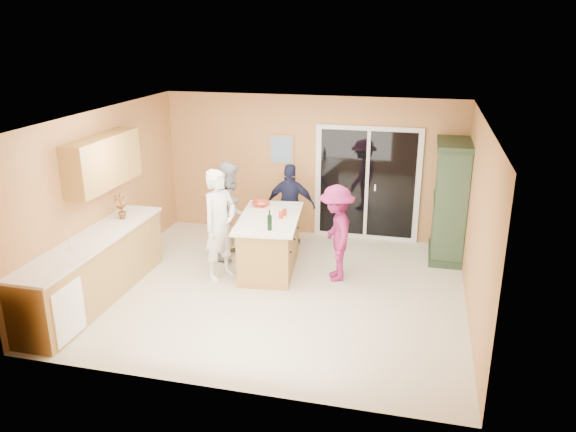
% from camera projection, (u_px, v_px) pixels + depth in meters
% --- Properties ---
extents(floor, '(5.50, 5.50, 0.00)m').
position_uv_depth(floor, '(277.00, 289.00, 8.45)').
color(floor, beige).
rests_on(floor, ground).
extents(ceiling, '(5.50, 5.00, 0.10)m').
position_uv_depth(ceiling, '(276.00, 117.00, 7.61)').
color(ceiling, silver).
rests_on(ceiling, wall_back).
extents(wall_back, '(5.50, 0.10, 2.60)m').
position_uv_depth(wall_back, '(311.00, 167.00, 10.33)').
color(wall_back, '#EC9861').
rests_on(wall_back, ground).
extents(wall_front, '(5.50, 0.10, 2.60)m').
position_uv_depth(wall_front, '(214.00, 281.00, 5.73)').
color(wall_front, '#EC9861').
rests_on(wall_front, ground).
extents(wall_left, '(0.10, 5.00, 2.60)m').
position_uv_depth(wall_left, '(104.00, 195.00, 8.64)').
color(wall_left, '#EC9861').
rests_on(wall_left, ground).
extents(wall_right, '(0.10, 5.00, 2.60)m').
position_uv_depth(wall_right, '(477.00, 223.00, 7.42)').
color(wall_right, '#EC9861').
rests_on(wall_right, ground).
extents(left_cabinet_run, '(0.65, 3.05, 1.24)m').
position_uv_depth(left_cabinet_run, '(89.00, 274.00, 7.88)').
color(left_cabinet_run, '#A37D3F').
rests_on(left_cabinet_run, floor).
extents(upper_cabinets, '(0.35, 1.60, 0.75)m').
position_uv_depth(upper_cabinets, '(103.00, 162.00, 8.23)').
color(upper_cabinets, '#A37D3F').
rests_on(upper_cabinets, wall_left).
extents(sliding_door, '(1.90, 0.07, 2.10)m').
position_uv_depth(sliding_door, '(367.00, 184.00, 10.15)').
color(sliding_door, silver).
rests_on(sliding_door, floor).
extents(framed_picture, '(0.46, 0.04, 0.56)m').
position_uv_depth(framed_picture, '(281.00, 150.00, 10.33)').
color(framed_picture, '#A37C51').
rests_on(framed_picture, wall_back).
extents(kitchen_island, '(1.12, 1.81, 0.90)m').
position_uv_depth(kitchen_island, '(270.00, 245.00, 9.03)').
color(kitchen_island, '#A37D3F').
rests_on(kitchen_island, floor).
extents(green_hutch, '(0.58, 1.09, 2.01)m').
position_uv_depth(green_hutch, '(450.00, 203.00, 9.33)').
color(green_hutch, '#233824').
rests_on(green_hutch, floor).
extents(woman_white, '(0.64, 0.75, 1.74)m').
position_uv_depth(woman_white, '(220.00, 225.00, 8.60)').
color(woman_white, white).
rests_on(woman_white, floor).
extents(woman_grey, '(0.70, 0.86, 1.66)m').
position_uv_depth(woman_grey, '(231.00, 210.00, 9.44)').
color(woman_grey, '#949597').
rests_on(woman_grey, floor).
extents(woman_navy, '(0.90, 0.42, 1.50)m').
position_uv_depth(woman_navy, '(291.00, 206.00, 9.91)').
color(woman_navy, '#1B1E3D').
rests_on(woman_navy, floor).
extents(woman_magenta, '(0.82, 1.10, 1.51)m').
position_uv_depth(woman_magenta, '(336.00, 233.00, 8.59)').
color(woman_magenta, '#9C2265').
rests_on(woman_magenta, floor).
extents(serving_bowl, '(0.32, 0.32, 0.07)m').
position_uv_depth(serving_bowl, '(261.00, 204.00, 9.40)').
color(serving_bowl, red).
rests_on(serving_bowl, kitchen_island).
extents(tulip_vase, '(0.25, 0.19, 0.42)m').
position_uv_depth(tulip_vase, '(121.00, 206.00, 8.59)').
color(tulip_vase, '#A51910').
rests_on(tulip_vase, left_cabinet_run).
extents(tumbler_near, '(0.08, 0.08, 0.10)m').
position_uv_depth(tumbler_near, '(281.00, 215.00, 8.80)').
color(tumbler_near, red).
rests_on(tumbler_near, kitchen_island).
extents(tumbler_far, '(0.08, 0.08, 0.10)m').
position_uv_depth(tumbler_far, '(285.00, 212.00, 8.93)').
color(tumbler_far, red).
rests_on(tumbler_far, kitchen_island).
extents(wine_bottle, '(0.07, 0.07, 0.31)m').
position_uv_depth(wine_bottle, '(270.00, 222.00, 8.27)').
color(wine_bottle, black).
rests_on(wine_bottle, kitchen_island).
extents(white_plate, '(0.24, 0.24, 0.01)m').
position_uv_depth(white_plate, '(264.00, 204.00, 9.47)').
color(white_plate, white).
rests_on(white_plate, kitchen_island).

